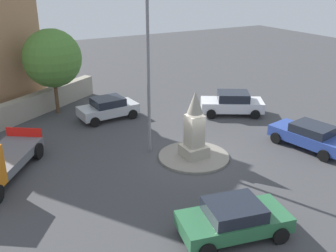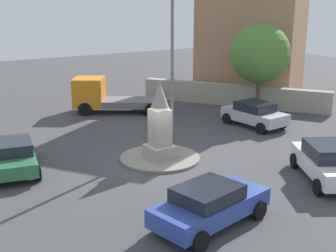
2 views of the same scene
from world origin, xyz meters
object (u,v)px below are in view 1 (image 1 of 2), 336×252
car_white_far_side (232,103)px  car_green_passing (234,219)px  monument (195,127)px  streetlamp (148,57)px  car_silver_parked_right (108,108)px  car_blue_waiting (310,135)px  tree_near_wall (52,58)px

car_white_far_side → car_green_passing: car_white_far_side is taller
monument → streetlamp: bearing=133.1°
car_white_far_side → car_silver_parked_right: car_white_far_side is taller
car_blue_waiting → monument: bearing=161.9°
car_silver_parked_right → car_blue_waiting: (8.05, -9.72, -0.02)m
car_silver_parked_right → car_green_passing: car_silver_parked_right is taller
car_white_far_side → car_blue_waiting: size_ratio=1.02×
streetlamp → tree_near_wall: streetlamp is taller
car_white_far_side → car_green_passing: size_ratio=1.04×
monument → car_blue_waiting: size_ratio=0.80×
car_green_passing → monument: bearing=70.2°
car_silver_parked_right → tree_near_wall: 4.92m
car_blue_waiting → car_silver_parked_right: bearing=129.6°
car_white_far_side → car_blue_waiting: 6.44m
streetlamp → car_blue_waiting: bearing=-25.8°
car_silver_parked_right → tree_near_wall: bearing=133.3°
streetlamp → car_silver_parked_right: size_ratio=2.22×
streetlamp → car_green_passing: 9.10m
car_white_far_side → car_blue_waiting: car_white_far_side is taller
streetlamp → car_silver_parked_right: streetlamp is taller
car_blue_waiting → car_white_far_side: bearing=93.0°
streetlamp → car_green_passing: size_ratio=2.02×
monument → tree_near_wall: (-4.46, 10.50, 2.07)m
streetlamp → car_white_far_side: 9.13m
car_green_passing → car_white_far_side: bearing=52.4°
car_white_far_side → tree_near_wall: bearing=149.5°
monument → car_blue_waiting: bearing=-18.1°
monument → streetlamp: (-1.68, 1.80, 3.45)m
car_silver_parked_right → streetlamp: bearing=-88.8°
tree_near_wall → car_blue_waiting: bearing=-49.5°
car_white_far_side → car_silver_parked_right: (-7.71, 3.29, -0.05)m
car_green_passing → tree_near_wall: bearing=97.7°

